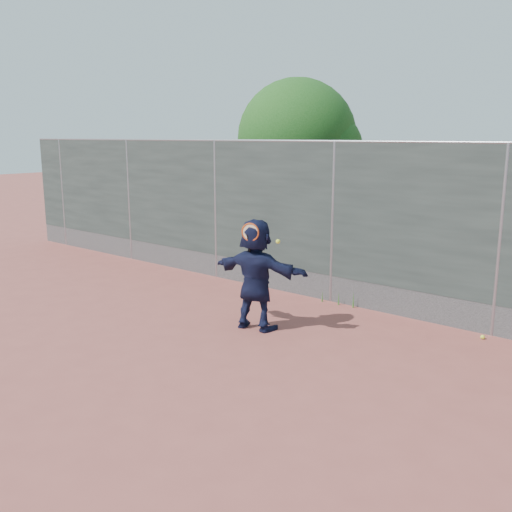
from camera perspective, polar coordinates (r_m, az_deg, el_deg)
The scene contains 7 objects.
ground at distance 8.43m, azimuth -5.56°, elevation -9.70°, with size 80.00×80.00×0.00m, color #9E4C42.
player at distance 9.19m, azimuth 0.00°, elevation -1.85°, with size 1.69×0.54×1.82m, color #141938.
ball_ground at distance 9.62m, azimuth 21.72°, elevation -7.54°, with size 0.07×0.07×0.07m, color #D6E733.
fence at distance 10.69m, azimuth 7.69°, elevation 3.68°, with size 20.00×0.06×3.03m.
swing_action at distance 8.85m, azimuth -0.31°, elevation 2.20°, with size 0.65×0.19×0.51m.
tree_left at distance 14.70m, azimuth 4.71°, elevation 11.30°, with size 3.15×3.00×4.53m.
weed_clump at distance 10.75m, azimuth 8.48°, elevation -4.20°, with size 0.68×0.07×0.30m.
Camera 1 is at (5.59, -5.49, 3.11)m, focal length 40.00 mm.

